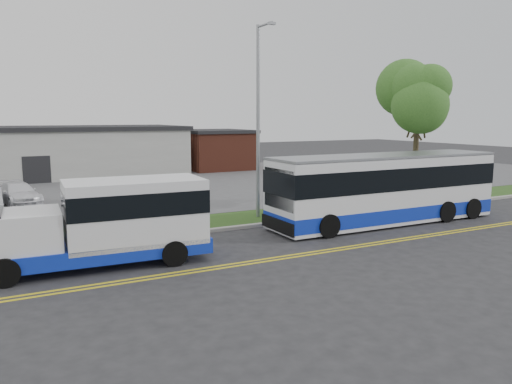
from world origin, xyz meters
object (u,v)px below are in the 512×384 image
streetlight_near (259,116)px  parked_car_b (18,194)px  shuttle_bus (113,220)px  transit_bus (385,189)px  tree_east (418,99)px

streetlight_near → parked_car_b: streetlight_near is taller
shuttle_bus → transit_bus: bearing=6.8°
shuttle_bus → transit_bus: 13.27m
tree_east → parked_car_b: bearing=156.4°
tree_east → streetlight_near: size_ratio=0.88×
tree_east → streetlight_near: (-11.00, -0.27, -0.97)m
streetlight_near → parked_car_b: 15.20m
shuttle_bus → parked_car_b: size_ratio=1.81×
transit_bus → parked_car_b: (-15.74, 13.50, -0.97)m
shuttle_bus → streetlight_near: bearing=32.2°
tree_east → transit_bus: 8.49m
streetlight_near → transit_bus: size_ratio=0.78×
shuttle_bus → parked_car_b: bearing=103.0°
tree_east → transit_bus: (-5.99, -3.99, -4.50)m
tree_east → parked_car_b: 24.34m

